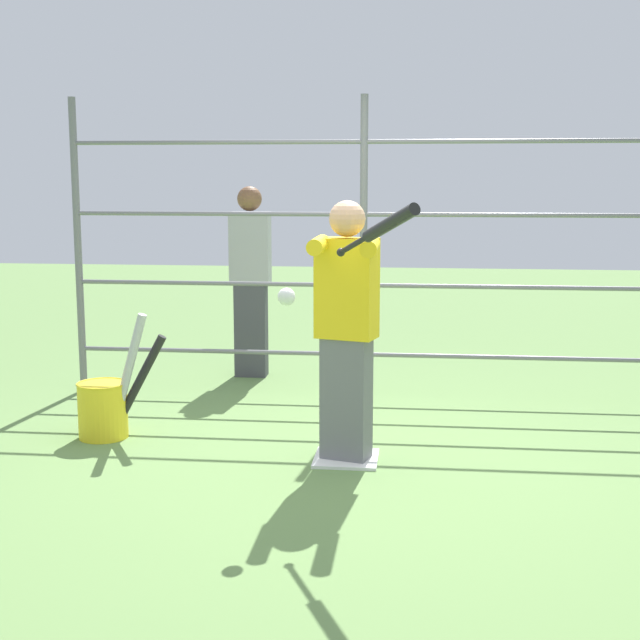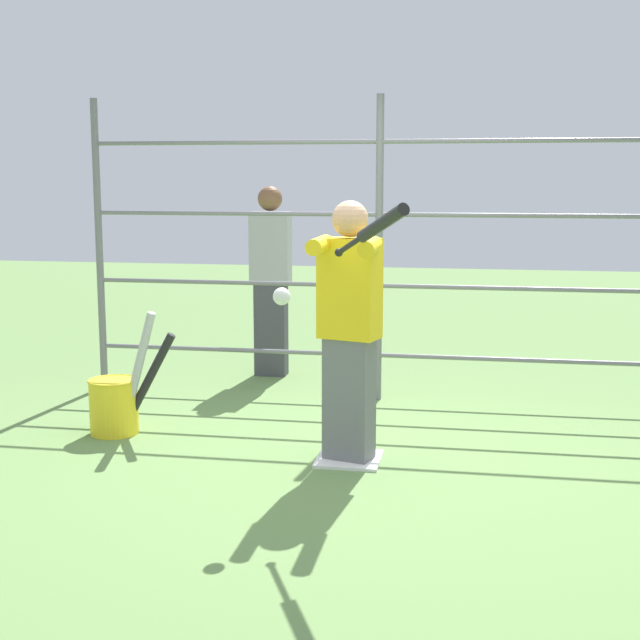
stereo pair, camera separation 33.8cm
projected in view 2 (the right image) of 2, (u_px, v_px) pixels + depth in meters
ground_plane at (349, 460)px, 5.62m from camera, size 24.00×24.00×0.00m
home_plate at (349, 459)px, 5.61m from camera, size 0.40×0.40×0.02m
fence_backstop at (379, 250)px, 6.98m from camera, size 4.72×0.06×2.40m
batter at (349, 323)px, 5.46m from camera, size 0.41×0.63×1.63m
baseball_bat_swinging at (376, 228)px, 4.54m from camera, size 0.47×0.68×0.32m
softball_in_flight at (282, 296)px, 4.80m from camera, size 0.10×0.10×0.10m
bat_bucket at (117, 403)px, 6.17m from camera, size 0.63×0.35×0.88m
bystander_behind_fence at (271, 278)px, 7.90m from camera, size 0.35×0.22×1.69m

